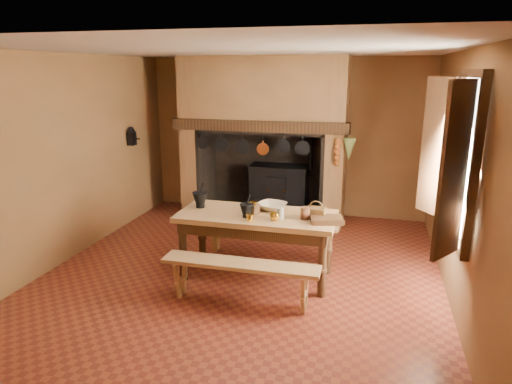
% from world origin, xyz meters
% --- Properties ---
extents(floor, '(5.50, 5.50, 0.00)m').
position_xyz_m(floor, '(0.00, 0.00, 0.00)').
color(floor, maroon).
rests_on(floor, ground).
extents(ceiling, '(5.50, 5.50, 0.00)m').
position_xyz_m(ceiling, '(0.00, 0.00, 2.80)').
color(ceiling, silver).
rests_on(ceiling, back_wall).
extents(back_wall, '(5.00, 0.02, 2.80)m').
position_xyz_m(back_wall, '(0.00, 2.75, 1.40)').
color(back_wall, brown).
rests_on(back_wall, floor).
extents(wall_left, '(0.02, 5.50, 2.80)m').
position_xyz_m(wall_left, '(-2.50, 0.00, 1.40)').
color(wall_left, brown).
rests_on(wall_left, floor).
extents(wall_right, '(0.02, 5.50, 2.80)m').
position_xyz_m(wall_right, '(2.50, 0.00, 1.40)').
color(wall_right, brown).
rests_on(wall_right, floor).
extents(wall_front, '(5.00, 0.02, 2.80)m').
position_xyz_m(wall_front, '(0.00, -2.75, 1.40)').
color(wall_front, brown).
rests_on(wall_front, floor).
extents(chimney_breast, '(2.95, 0.96, 2.80)m').
position_xyz_m(chimney_breast, '(-0.30, 2.31, 1.81)').
color(chimney_breast, brown).
rests_on(chimney_breast, floor).
extents(iron_range, '(1.12, 0.55, 1.60)m').
position_xyz_m(iron_range, '(-0.04, 2.45, 0.48)').
color(iron_range, black).
rests_on(iron_range, floor).
extents(hearth_pans, '(0.51, 0.62, 0.20)m').
position_xyz_m(hearth_pans, '(-1.05, 2.22, 0.09)').
color(hearth_pans, gold).
rests_on(hearth_pans, floor).
extents(hanging_pans, '(1.92, 0.29, 0.27)m').
position_xyz_m(hanging_pans, '(-0.34, 1.81, 1.36)').
color(hanging_pans, black).
rests_on(hanging_pans, chimney_breast).
extents(onion_string, '(0.12, 0.10, 0.46)m').
position_xyz_m(onion_string, '(1.00, 1.79, 1.33)').
color(onion_string, '#B15B20').
rests_on(onion_string, chimney_breast).
extents(herb_bunch, '(0.20, 0.20, 0.35)m').
position_xyz_m(herb_bunch, '(1.18, 1.79, 1.38)').
color(herb_bunch, '#586630').
rests_on(herb_bunch, chimney_breast).
extents(window, '(0.39, 1.75, 1.76)m').
position_xyz_m(window, '(2.35, -0.40, 1.70)').
color(window, white).
rests_on(window, wall_right).
extents(wall_coffee_mill, '(0.23, 0.16, 0.31)m').
position_xyz_m(wall_coffee_mill, '(-2.42, 1.55, 1.52)').
color(wall_coffee_mill, black).
rests_on(wall_coffee_mill, wall_left).
extents(work_table, '(1.95, 0.87, 0.84)m').
position_xyz_m(work_table, '(0.20, -0.11, 0.71)').
color(work_table, tan).
rests_on(work_table, floor).
extents(bench_front, '(1.79, 0.31, 0.50)m').
position_xyz_m(bench_front, '(0.20, -0.84, 0.38)').
color(bench_front, tan).
rests_on(bench_front, floor).
extents(bench_back, '(1.94, 0.34, 0.55)m').
position_xyz_m(bench_back, '(0.20, 0.56, 0.41)').
color(bench_back, tan).
rests_on(bench_back, floor).
extents(mortar_large, '(0.20, 0.20, 0.34)m').
position_xyz_m(mortar_large, '(-0.58, -0.03, 0.96)').
color(mortar_large, black).
rests_on(mortar_large, work_table).
extents(mortar_small, '(0.17, 0.17, 0.29)m').
position_xyz_m(mortar_small, '(0.11, -0.28, 0.94)').
color(mortar_small, black).
rests_on(mortar_small, work_table).
extents(coffee_grinder, '(0.17, 0.15, 0.18)m').
position_xyz_m(coffee_grinder, '(0.15, -0.09, 0.91)').
color(coffee_grinder, '#3D2213').
rests_on(coffee_grinder, work_table).
extents(brass_mug_a, '(0.08, 0.08, 0.09)m').
position_xyz_m(brass_mug_a, '(0.19, -0.42, 0.89)').
color(brass_mug_a, gold).
rests_on(brass_mug_a, work_table).
extents(brass_mug_b, '(0.09, 0.09, 0.08)m').
position_xyz_m(brass_mug_b, '(0.09, -0.04, 0.89)').
color(brass_mug_b, gold).
rests_on(brass_mug_b, work_table).
extents(mixing_bowl, '(0.44, 0.44, 0.09)m').
position_xyz_m(mixing_bowl, '(0.34, 0.10, 0.89)').
color(mixing_bowl, beige).
rests_on(mixing_bowl, work_table).
extents(stoneware_crock, '(0.14, 0.14, 0.15)m').
position_xyz_m(stoneware_crock, '(0.81, -0.17, 0.92)').
color(stoneware_crock, '#512D1E').
rests_on(stoneware_crock, work_table).
extents(glass_jar, '(0.10, 0.10, 0.15)m').
position_xyz_m(glass_jar, '(0.52, -0.26, 0.92)').
color(glass_jar, beige).
rests_on(glass_jar, work_table).
extents(wicker_basket, '(0.24, 0.19, 0.22)m').
position_xyz_m(wicker_basket, '(0.93, -0.10, 0.92)').
color(wicker_basket, '#513418').
rests_on(wicker_basket, work_table).
extents(wooden_tray, '(0.43, 0.35, 0.06)m').
position_xyz_m(wooden_tray, '(1.07, -0.22, 0.88)').
color(wooden_tray, '#3D2213').
rests_on(wooden_tray, work_table).
extents(brass_cup, '(0.15, 0.15, 0.09)m').
position_xyz_m(brass_cup, '(0.47, -0.32, 0.89)').
color(brass_cup, gold).
rests_on(brass_cup, work_table).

